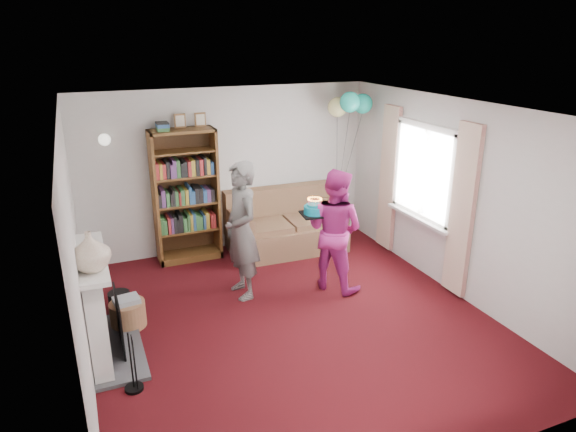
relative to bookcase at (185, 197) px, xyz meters
name	(u,v)px	position (x,y,z in m)	size (l,w,h in m)	color
ground	(292,320)	(0.73, -2.30, -0.96)	(5.00, 5.00, 0.00)	#320707
wall_back	(228,170)	(0.73, 0.21, 0.29)	(4.50, 0.02, 2.50)	silver
wall_left	(75,254)	(-1.53, -2.30, 0.29)	(0.02, 5.00, 2.50)	silver
wall_right	(455,198)	(2.99, -2.30, 0.29)	(0.02, 5.00, 2.50)	silver
ceiling	(293,108)	(0.73, -2.30, 1.54)	(4.50, 5.00, 0.01)	white
fireplace	(102,309)	(-1.36, -2.11, -0.45)	(0.55, 1.80, 1.12)	#3F3F42
window_bay	(422,190)	(2.93, -1.70, 0.24)	(0.14, 2.02, 2.20)	white
wall_sconce	(104,140)	(-1.02, 0.06, 0.92)	(0.16, 0.23, 0.16)	gold
bookcase	(185,197)	(0.00, 0.00, 0.00)	(0.93, 0.42, 2.18)	#472B14
sofa	(285,227)	(1.49, -0.23, -0.61)	(1.77, 0.94, 0.94)	brown
wicker_basket	(128,313)	(-1.08, -1.68, -0.80)	(0.41, 0.41, 0.36)	#A16F4B
person_striped	(241,231)	(0.39, -1.45, -0.07)	(0.65, 0.43, 1.78)	black
person_magenta	(335,230)	(1.58, -1.71, -0.15)	(0.79, 0.62, 1.63)	#A92174
birthday_cake	(315,210)	(1.32, -1.64, 0.14)	(0.33, 0.33, 0.22)	black
balloons	(350,104)	(2.51, -0.34, 1.26)	(0.64, 0.69, 1.76)	#3F3F3F
mantel_vase	(90,251)	(-1.39, -2.45, 0.35)	(0.37, 0.37, 0.38)	beige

